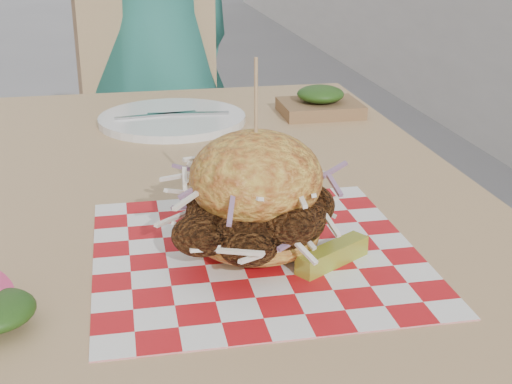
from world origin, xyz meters
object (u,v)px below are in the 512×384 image
(diner, at_px, (157,42))
(sandwich, at_px, (256,202))
(patio_chair, at_px, (143,121))
(patio_table, at_px, (194,235))

(diner, bearing_deg, sandwich, 66.12)
(patio_chair, xyz_separation_m, sandwich, (0.08, -1.31, 0.26))
(diner, distance_m, patio_table, 1.19)
(patio_table, xyz_separation_m, patio_chair, (-0.03, 1.08, -0.12))
(patio_table, height_order, patio_chair, patio_chair)
(patio_chair, relative_size, sandwich, 4.32)
(diner, bearing_deg, patio_chair, 38.68)
(diner, xyz_separation_m, patio_chair, (-0.06, -0.11, -0.21))
(patio_chair, bearing_deg, patio_table, -105.96)
(patio_table, relative_size, sandwich, 5.46)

